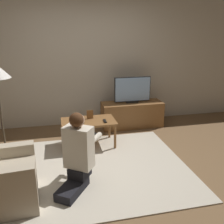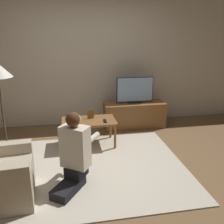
# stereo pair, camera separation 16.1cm
# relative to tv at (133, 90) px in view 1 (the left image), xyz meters

# --- Properties ---
(ground_plane) EXTENTS (10.00, 10.00, 0.00)m
(ground_plane) POSITION_rel_tv_xyz_m (-0.89, -1.49, -0.77)
(ground_plane) COLOR brown
(wall_back) EXTENTS (10.00, 0.06, 2.60)m
(wall_back) POSITION_rel_tv_xyz_m (-0.89, 0.44, 0.53)
(wall_back) COLOR beige
(wall_back) RESTS_ON ground_plane
(rug) EXTENTS (2.39, 2.14, 0.02)m
(rug) POSITION_rel_tv_xyz_m (-0.89, -1.49, -0.76)
(rug) COLOR beige
(rug) RESTS_ON ground_plane
(tv_stand) EXTENTS (1.22, 0.44, 0.50)m
(tv_stand) POSITION_rel_tv_xyz_m (0.00, -0.00, -0.51)
(tv_stand) COLOR brown
(tv_stand) RESTS_ON ground_plane
(tv) EXTENTS (0.73, 0.08, 0.51)m
(tv) POSITION_rel_tv_xyz_m (0.00, 0.00, 0.00)
(tv) COLOR black
(tv) RESTS_ON tv_stand
(coffee_table) EXTENTS (0.89, 0.53, 0.45)m
(coffee_table) POSITION_rel_tv_xyz_m (-0.98, -0.72, -0.36)
(coffee_table) COLOR brown
(coffee_table) RESTS_ON ground_plane
(person_kneeling) EXTENTS (0.67, 0.82, 0.96)m
(person_kneeling) POSITION_rel_tv_xyz_m (-1.26, -1.85, -0.30)
(person_kneeling) COLOR black
(person_kneeling) RESTS_ON rug
(picture_frame) EXTENTS (0.11, 0.01, 0.15)m
(picture_frame) POSITION_rel_tv_xyz_m (-0.94, -0.62, -0.24)
(picture_frame) COLOR brown
(picture_frame) RESTS_ON coffee_table
(remote) EXTENTS (0.04, 0.15, 0.02)m
(remote) POSITION_rel_tv_xyz_m (-0.72, -0.82, -0.30)
(remote) COLOR black
(remote) RESTS_ON coffee_table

